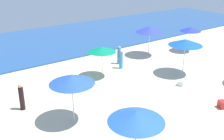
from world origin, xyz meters
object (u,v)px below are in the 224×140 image
object	(u,v)px
umbrella_7	(150,29)
cooler_box_2	(222,105)
umbrella_6	(102,49)
beachgoer_4	(22,97)
beachgoer_0	(121,60)
umbrella_2	(136,117)
cooler_box_1	(181,83)
umbrella_0	(186,42)
umbrella_3	(190,29)
umbrella_8	(72,79)
beachgoer_1	(119,56)

from	to	relation	value
umbrella_7	cooler_box_2	xyz separation A→B (m)	(-3.04, -9.47, -2.15)
umbrella_6	umbrella_7	distance (m)	6.25
beachgoer_4	beachgoer_0	bearing A→B (deg)	51.18
umbrella_2	cooler_box_1	xyz separation A→B (m)	(7.69, 4.21, -2.16)
beachgoer_4	cooler_box_1	distance (m)	10.33
umbrella_0	umbrella_2	bearing A→B (deg)	-149.39
umbrella_2	umbrella_3	size ratio (longest dim) A/B	1.12
umbrella_2	umbrella_7	bearing A→B (deg)	44.98
umbrella_3	umbrella_8	distance (m)	15.12
beachgoer_0	cooler_box_1	world-z (taller)	beachgoer_0
beachgoer_0	umbrella_7	bearing A→B (deg)	139.06
umbrella_2	beachgoer_1	bearing A→B (deg)	55.77
beachgoer_4	cooler_box_1	size ratio (longest dim) A/B	3.12
beachgoer_4	umbrella_2	bearing A→B (deg)	-34.67
beachgoer_4	cooler_box_1	xyz separation A→B (m)	(9.85, -3.06, -0.62)
beachgoer_1	cooler_box_2	bearing A→B (deg)	173.00
umbrella_7	umbrella_8	bearing A→B (deg)	-151.64
umbrella_7	cooler_box_1	world-z (taller)	umbrella_7
umbrella_6	cooler_box_1	size ratio (longest dim) A/B	4.37
umbrella_8	beachgoer_0	size ratio (longest dim) A/B	1.75
umbrella_3	cooler_box_2	world-z (taller)	umbrella_3
umbrella_6	beachgoer_4	xyz separation A→B (m)	(-6.34, -1.34, -1.28)
umbrella_0	cooler_box_1	world-z (taller)	umbrella_0
umbrella_8	beachgoer_0	bearing A→B (deg)	34.72
umbrella_0	cooler_box_2	distance (m)	5.70
cooler_box_2	cooler_box_1	bearing A→B (deg)	15.18
cooler_box_1	umbrella_3	bearing A→B (deg)	13.87
umbrella_6	umbrella_7	world-z (taller)	umbrella_7
umbrella_0	beachgoer_4	bearing A→B (deg)	171.34
beachgoer_4	cooler_box_2	distance (m)	11.40
umbrella_2	umbrella_3	bearing A→B (deg)	32.46
umbrella_3	umbrella_6	size ratio (longest dim) A/B	1.02
umbrella_2	umbrella_8	distance (m)	4.51
umbrella_6	cooler_box_1	distance (m)	5.94
umbrella_0	umbrella_2	distance (m)	10.84
umbrella_3	umbrella_7	bearing A→B (deg)	161.79
umbrella_7	cooler_box_2	size ratio (longest dim) A/B	5.42
beachgoer_0	beachgoer_4	world-z (taller)	beachgoer_4
cooler_box_1	umbrella_6	bearing A→B (deg)	105.83
umbrella_6	beachgoer_0	world-z (taller)	umbrella_6
umbrella_8	cooler_box_2	bearing A→B (deg)	-26.40
umbrella_2	cooler_box_2	size ratio (longest dim) A/B	5.25
umbrella_8	cooler_box_2	size ratio (longest dim) A/B	5.47
umbrella_6	beachgoer_4	bearing A→B (deg)	-168.08
beachgoer_1	cooler_box_1	bearing A→B (deg)	179.34
umbrella_3	umbrella_6	distance (m)	9.88
umbrella_6	cooler_box_2	size ratio (longest dim) A/B	4.63
beachgoer_0	cooler_box_1	distance (m)	5.13
beachgoer_1	beachgoer_4	bearing A→B (deg)	97.91
umbrella_0	umbrella_6	bearing A→B (deg)	149.03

